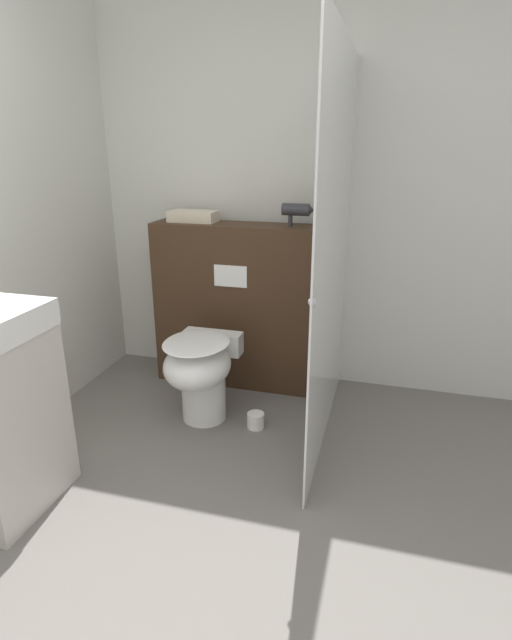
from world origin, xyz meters
TOP-DOWN VIEW (x-y plane):
  - wall_back at (0.00, 2.25)m, footprint 8.00×0.06m
  - partition_panel at (-0.31, 2.02)m, footprint 1.13×0.28m
  - shower_glass at (0.38, 1.52)m, footprint 0.04×1.40m
  - toilet at (-0.36, 1.44)m, footprint 0.39×0.55m
  - hair_drier at (0.09, 2.03)m, footprint 0.20×0.08m
  - folded_towel at (-0.62, 2.05)m, footprint 0.31×0.18m
  - spare_toilet_roll at (-0.02, 1.45)m, footprint 0.10×0.10m

SIDE VIEW (x-z plane):
  - spare_toilet_roll at x=-0.02m, z-range 0.00..0.09m
  - toilet at x=-0.36m, z-range 0.06..0.61m
  - partition_panel at x=-0.31m, z-range 0.00..1.12m
  - shower_glass at x=0.38m, z-range 0.00..2.09m
  - folded_towel at x=-0.62m, z-range 1.12..1.19m
  - hair_drier at x=0.09m, z-range 1.15..1.29m
  - wall_back at x=0.00m, z-range 0.00..2.50m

